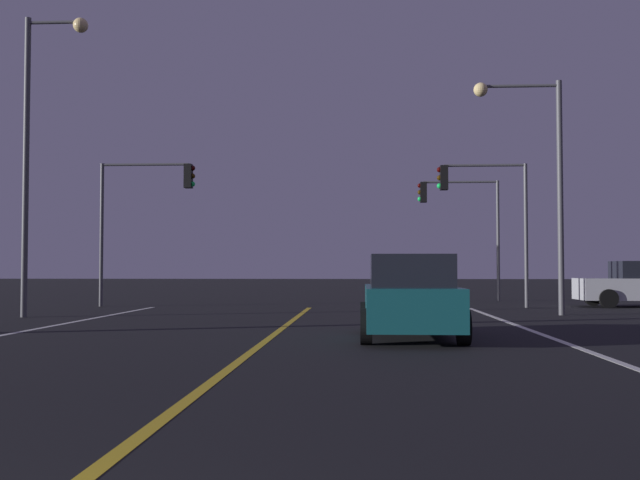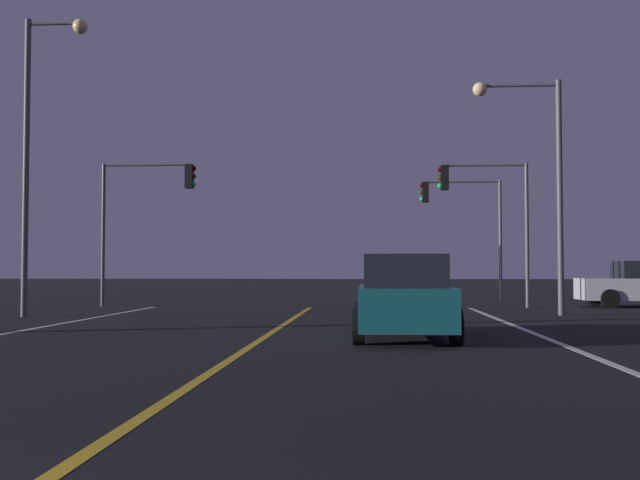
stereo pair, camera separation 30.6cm
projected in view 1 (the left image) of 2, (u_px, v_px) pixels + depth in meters
lane_edge_right at (621, 363)px, 11.06m from camera, size 0.16×30.84×0.01m
lane_center_divider at (240, 360)px, 11.38m from camera, size 0.16×30.84×0.01m
car_lead_same_lane at (410, 298)px, 15.01m from camera, size 2.02×4.30×1.70m
car_crossing_side at (639, 285)px, 27.44m from camera, size 4.30×2.02×1.70m
traffic_light_near_right at (482, 200)px, 27.06m from camera, size 3.29×0.36×5.27m
traffic_light_near_left at (147, 199)px, 27.76m from camera, size 3.63×0.36×5.39m
traffic_light_far_right at (459, 211)px, 32.56m from camera, size 3.58×0.36×5.30m
street_lamp_left_mid at (39, 129)px, 21.74m from camera, size 1.90×0.44×8.86m
street_lamp_right_far at (537, 162)px, 22.69m from camera, size 2.70×0.44×7.22m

